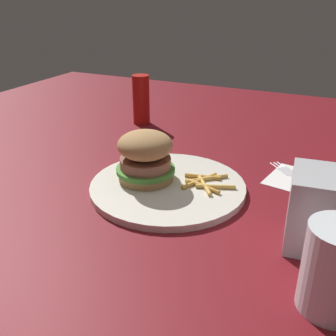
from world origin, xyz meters
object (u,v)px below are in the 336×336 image
(sandwich, at_px, (147,155))
(ketchup_bottle, at_px, (141,100))
(drink_glass, at_px, (334,274))
(napkin, at_px, (299,180))
(fries_pile, at_px, (205,183))
(fork, at_px, (299,178))
(napkin_dispenser, at_px, (311,209))
(plate, at_px, (168,186))

(sandwich, relative_size, ketchup_bottle, 0.83)
(drink_glass, bearing_deg, napkin, 13.37)
(fries_pile, height_order, drink_glass, drink_glass)
(fries_pile, height_order, napkin, fries_pile)
(fries_pile, height_order, fork, fries_pile)
(fries_pile, distance_m, napkin_dispenser, 0.21)
(fries_pile, relative_size, fork, 0.73)
(napkin, height_order, drink_glass, drink_glass)
(sandwich, bearing_deg, ketchup_bottle, 30.07)
(plate, xyz_separation_m, fork, (0.14, -0.21, -0.00))
(sandwich, bearing_deg, napkin_dispenser, -102.84)
(napkin, height_order, napkin_dispenser, napkin_dispenser)
(plate, bearing_deg, fries_pile, -68.85)
(sandwich, relative_size, napkin, 0.96)
(fork, height_order, napkin_dispenser, napkin_dispenser)
(fries_pile, xyz_separation_m, napkin_dispenser, (-0.09, -0.18, 0.04))
(ketchup_bottle, bearing_deg, plate, -144.52)
(napkin, xyz_separation_m, ketchup_bottle, (0.18, 0.43, 0.06))
(plate, relative_size, napkin_dispenser, 2.54)
(plate, distance_m, napkin_dispenser, 0.26)
(sandwich, height_order, fries_pile, sandwich)
(drink_glass, distance_m, napkin_dispenser, 0.12)
(sandwich, distance_m, ketchup_bottle, 0.36)
(plate, bearing_deg, sandwich, 84.99)
(drink_glass, xyz_separation_m, ketchup_bottle, (0.49, 0.51, 0.02))
(sandwich, distance_m, drink_glass, 0.38)
(napkin, xyz_separation_m, napkin_dispenser, (-0.20, -0.04, 0.05))
(napkin_dispenser, bearing_deg, fork, -175.79)
(fork, bearing_deg, plate, 123.40)
(drink_glass, bearing_deg, fries_pile, 47.59)
(sandwich, height_order, napkin, sandwich)
(napkin_dispenser, bearing_deg, drink_glass, 12.09)
(ketchup_bottle, bearing_deg, drink_glass, -134.18)
(fork, xyz_separation_m, napkin_dispenser, (-0.20, -0.04, 0.05))
(sandwich, xyz_separation_m, ketchup_bottle, (0.31, 0.18, 0.01))
(fries_pile, relative_size, drink_glass, 0.95)
(fries_pile, xyz_separation_m, ketchup_bottle, (0.29, 0.28, 0.05))
(napkin, relative_size, napkin_dispenser, 1.01)
(drink_glass, bearing_deg, ketchup_bottle, 45.82)
(drink_glass, bearing_deg, plate, 57.61)
(napkin_dispenser, distance_m, ketchup_bottle, 0.60)
(napkin_dispenser, xyz_separation_m, ketchup_bottle, (0.37, 0.47, 0.01))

